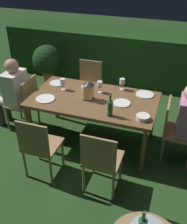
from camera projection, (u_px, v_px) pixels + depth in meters
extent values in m
plane|color=#26471E|center=(94.00, 141.00, 4.10)|extent=(16.00, 16.00, 0.00)
cube|color=brown|center=(94.00, 100.00, 3.72)|extent=(1.74, 0.97, 0.04)
cube|color=brown|center=(30.00, 127.00, 3.80)|extent=(0.05, 0.05, 0.69)
cube|color=brown|center=(143.00, 151.00, 3.36)|extent=(0.05, 0.05, 0.69)
cube|color=brown|center=(56.00, 100.00, 4.46)|extent=(0.05, 0.05, 0.69)
cube|color=brown|center=(153.00, 117.00, 4.02)|extent=(0.05, 0.05, 0.69)
cube|color=#9E7A51|center=(87.00, 88.00, 4.62)|extent=(0.42, 0.40, 0.03)
cube|color=#9E7A51|center=(91.00, 72.00, 4.65)|extent=(0.40, 0.03, 0.42)
cylinder|color=#9E7A51|center=(94.00, 106.00, 4.55)|extent=(0.03, 0.03, 0.42)
cylinder|color=#9E7A51|center=(74.00, 103.00, 4.65)|extent=(0.03, 0.03, 0.42)
cylinder|color=#9E7A51|center=(100.00, 97.00, 4.82)|extent=(0.03, 0.03, 0.42)
cylinder|color=#9E7A51|center=(81.00, 94.00, 4.92)|extent=(0.03, 0.03, 0.42)
cube|color=#9E7A51|center=(179.00, 133.00, 3.54)|extent=(0.40, 0.42, 0.03)
cube|color=#9E7A51|center=(167.00, 116.00, 3.47)|extent=(0.03, 0.40, 0.42)
cylinder|color=#9E7A51|center=(165.00, 136.00, 3.85)|extent=(0.03, 0.03, 0.42)
cylinder|color=#9E7A51|center=(162.00, 152.00, 3.56)|extent=(0.03, 0.03, 0.42)
cube|color=#9E7A51|center=(21.00, 103.00, 4.19)|extent=(0.40, 0.42, 0.03)
cube|color=#9E7A51|center=(30.00, 92.00, 4.02)|extent=(0.03, 0.40, 0.42)
cylinder|color=#9E7A51|center=(8.00, 119.00, 4.22)|extent=(0.03, 0.03, 0.42)
cylinder|color=#9E7A51|center=(20.00, 108.00, 4.50)|extent=(0.03, 0.03, 0.42)
cylinder|color=#9E7A51|center=(27.00, 123.00, 4.12)|extent=(0.03, 0.03, 0.42)
cylinder|color=#9E7A51|center=(38.00, 111.00, 4.41)|extent=(0.03, 0.03, 0.42)
cube|color=white|center=(15.00, 87.00, 4.07)|extent=(0.24, 0.38, 0.50)
sphere|color=tan|center=(12.00, 66.00, 3.89)|extent=(0.21, 0.21, 0.21)
cylinder|color=white|center=(7.00, 102.00, 4.16)|extent=(0.36, 0.13, 0.13)
cylinder|color=white|center=(13.00, 97.00, 4.31)|extent=(0.36, 0.13, 0.13)
cylinder|color=#333338|center=(1.00, 113.00, 4.33)|extent=(0.11, 0.11, 0.45)
cylinder|color=#333338|center=(7.00, 108.00, 4.48)|extent=(0.11, 0.11, 0.45)
cube|color=#9E7A51|center=(103.00, 159.00, 3.12)|extent=(0.42, 0.40, 0.03)
cube|color=#9E7A51|center=(98.00, 154.00, 2.85)|extent=(0.40, 0.02, 0.42)
cylinder|color=#9E7A51|center=(93.00, 160.00, 3.42)|extent=(0.03, 0.03, 0.42)
cylinder|color=#9E7A51|center=(121.00, 167.00, 3.32)|extent=(0.03, 0.03, 0.42)
cylinder|color=#9E7A51|center=(84.00, 179.00, 3.15)|extent=(0.03, 0.03, 0.42)
cylinder|color=#9E7A51|center=(113.00, 187.00, 3.05)|extent=(0.03, 0.03, 0.42)
cube|color=#9E7A51|center=(43.00, 145.00, 3.33)|extent=(0.42, 0.40, 0.03)
cube|color=#9E7A51|center=(33.00, 139.00, 3.06)|extent=(0.40, 0.02, 0.42)
cylinder|color=#9E7A51|center=(38.00, 147.00, 3.64)|extent=(0.03, 0.03, 0.42)
cylinder|color=#9E7A51|center=(63.00, 153.00, 3.54)|extent=(0.03, 0.03, 0.42)
cylinder|color=#9E7A51|center=(25.00, 164.00, 3.36)|extent=(0.03, 0.03, 0.42)
cylinder|color=#9E7A51|center=(51.00, 171.00, 3.27)|extent=(0.03, 0.03, 0.42)
cube|color=black|center=(89.00, 99.00, 3.69)|extent=(0.12, 0.12, 0.01)
cube|color=#F9D17A|center=(89.00, 92.00, 3.63)|extent=(0.11, 0.11, 0.20)
cone|color=black|center=(89.00, 83.00, 3.56)|extent=(0.15, 0.15, 0.05)
cylinder|color=#1E5B2D|center=(110.00, 109.00, 3.29)|extent=(0.07, 0.07, 0.20)
cylinder|color=#1E5B2D|center=(110.00, 98.00, 3.21)|extent=(0.03, 0.03, 0.09)
cylinder|color=silver|center=(100.00, 92.00, 3.86)|extent=(0.06, 0.06, 0.00)
cylinder|color=silver|center=(100.00, 89.00, 3.84)|extent=(0.01, 0.01, 0.08)
cylinder|color=silver|center=(100.00, 84.00, 3.79)|extent=(0.08, 0.08, 0.08)
cylinder|color=maroon|center=(100.00, 86.00, 3.81)|extent=(0.07, 0.07, 0.03)
cylinder|color=silver|center=(63.00, 89.00, 3.93)|extent=(0.06, 0.06, 0.00)
cylinder|color=silver|center=(63.00, 87.00, 3.91)|extent=(0.01, 0.01, 0.08)
cylinder|color=silver|center=(63.00, 82.00, 3.87)|extent=(0.08, 0.08, 0.08)
cylinder|color=maroon|center=(63.00, 83.00, 3.88)|extent=(0.07, 0.07, 0.03)
cylinder|color=silver|center=(122.00, 89.00, 3.93)|extent=(0.06, 0.06, 0.00)
cylinder|color=silver|center=(122.00, 87.00, 3.91)|extent=(0.01, 0.01, 0.08)
cylinder|color=silver|center=(122.00, 81.00, 3.87)|extent=(0.08, 0.08, 0.08)
cylinder|color=maroon|center=(122.00, 83.00, 3.88)|extent=(0.07, 0.07, 0.03)
cylinder|color=white|center=(45.00, 99.00, 3.68)|extent=(0.26, 0.26, 0.01)
cylinder|color=white|center=(145.00, 94.00, 3.79)|extent=(0.25, 0.25, 0.01)
cylinder|color=white|center=(57.00, 83.00, 4.09)|extent=(0.23, 0.23, 0.01)
cylinder|color=white|center=(122.00, 103.00, 3.58)|extent=(0.23, 0.23, 0.01)
cylinder|color=silver|center=(86.00, 88.00, 3.92)|extent=(0.14, 0.14, 0.06)
cylinder|color=#424C1E|center=(86.00, 87.00, 3.92)|extent=(0.12, 0.12, 0.02)
cylinder|color=silver|center=(143.00, 117.00, 3.26)|extent=(0.16, 0.16, 0.05)
cylinder|color=tan|center=(143.00, 117.00, 3.25)|extent=(0.14, 0.14, 0.02)
cylinder|color=#1E5B2D|center=(144.00, 216.00, 1.87)|extent=(0.03, 0.03, 0.09)
cube|color=#1E4219|center=(129.00, 57.00, 5.69)|extent=(5.31, 0.85, 1.02)
cylinder|color=#9E5133|center=(49.00, 78.00, 5.66)|extent=(0.25, 0.25, 0.30)
sphere|color=#193816|center=(47.00, 60.00, 5.45)|extent=(0.59, 0.59, 0.59)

